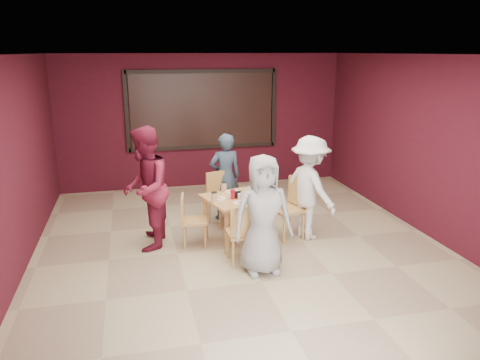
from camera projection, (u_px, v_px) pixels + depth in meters
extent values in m
plane|color=tan|center=(241.00, 247.00, 7.01)|extent=(7.00, 7.00, 0.00)
cube|color=black|center=(203.00, 110.00, 9.81)|extent=(3.00, 0.02, 1.50)
cube|color=tan|center=(237.00, 199.00, 7.06)|extent=(1.10, 1.10, 0.04)
cylinder|color=tan|center=(206.00, 218.00, 7.29)|extent=(0.07, 0.07, 0.67)
cylinder|color=tan|center=(246.00, 210.00, 7.62)|extent=(0.07, 0.07, 0.67)
cylinder|color=tan|center=(227.00, 233.00, 6.68)|extent=(0.07, 0.07, 0.67)
cylinder|color=tan|center=(269.00, 224.00, 7.01)|extent=(0.07, 0.07, 0.67)
cylinder|color=silver|center=(241.00, 203.00, 6.78)|extent=(0.23, 0.23, 0.01)
cone|color=#F0AD54|center=(241.00, 202.00, 6.78)|extent=(0.21, 0.21, 0.02)
cylinder|color=beige|center=(251.00, 200.00, 6.71)|extent=(0.09, 0.09, 0.14)
cylinder|color=black|center=(251.00, 195.00, 6.69)|extent=(0.09, 0.09, 0.01)
cylinder|color=silver|center=(233.00, 192.00, 7.32)|extent=(0.23, 0.23, 0.01)
cone|color=#F0AD54|center=(233.00, 191.00, 7.31)|extent=(0.21, 0.21, 0.02)
cylinder|color=beige|center=(224.00, 187.00, 7.35)|extent=(0.09, 0.09, 0.14)
cylinder|color=black|center=(224.00, 182.00, 7.33)|extent=(0.09, 0.09, 0.01)
cylinder|color=silver|center=(218.00, 199.00, 6.99)|extent=(0.23, 0.23, 0.01)
cone|color=#F0AD54|center=(218.00, 198.00, 6.98)|extent=(0.21, 0.21, 0.02)
cylinder|color=beige|center=(214.00, 197.00, 6.83)|extent=(0.09, 0.09, 0.14)
cylinder|color=black|center=(214.00, 192.00, 6.81)|extent=(0.09, 0.09, 0.01)
cylinder|color=silver|center=(255.00, 196.00, 7.11)|extent=(0.23, 0.23, 0.01)
cone|color=#F0AD54|center=(255.00, 195.00, 7.11)|extent=(0.21, 0.21, 0.02)
cylinder|color=beige|center=(258.00, 189.00, 7.23)|extent=(0.09, 0.09, 0.14)
cylinder|color=black|center=(258.00, 185.00, 7.21)|extent=(0.09, 0.09, 0.01)
cylinder|color=silver|center=(242.00, 195.00, 7.03)|extent=(0.06, 0.06, 0.10)
cylinder|color=silver|center=(239.00, 196.00, 6.97)|extent=(0.05, 0.05, 0.08)
cylinder|color=#AC0C1D|center=(233.00, 194.00, 6.97)|extent=(0.07, 0.07, 0.15)
cube|color=black|center=(239.00, 194.00, 7.03)|extent=(0.12, 0.07, 0.10)
cube|color=#B98148|center=(243.00, 233.00, 6.41)|extent=(0.43, 0.43, 0.04)
cylinder|color=#B98148|center=(252.00, 242.00, 6.67)|extent=(0.04, 0.04, 0.41)
cylinder|color=#B98148|center=(228.00, 245.00, 6.60)|extent=(0.04, 0.04, 0.41)
cylinder|color=#B98148|center=(258.00, 252.00, 6.35)|extent=(0.04, 0.04, 0.41)
cylinder|color=#B98148|center=(233.00, 254.00, 6.28)|extent=(0.04, 0.04, 0.41)
cube|color=#B98148|center=(246.00, 221.00, 6.17)|extent=(0.42, 0.04, 0.40)
cube|color=#B98148|center=(223.00, 199.00, 7.84)|extent=(0.55, 0.55, 0.04)
cylinder|color=#B98148|center=(220.00, 217.00, 7.67)|extent=(0.04, 0.04, 0.42)
cylinder|color=#B98148|center=(238.00, 213.00, 7.86)|extent=(0.04, 0.04, 0.42)
cylinder|color=#B98148|center=(210.00, 211.00, 7.95)|extent=(0.04, 0.04, 0.42)
cylinder|color=#B98148|center=(227.00, 208.00, 8.13)|extent=(0.04, 0.04, 0.42)
cube|color=#B98148|center=(217.00, 183.00, 7.93)|extent=(0.41, 0.19, 0.41)
cube|color=#B98148|center=(195.00, 221.00, 7.00)|extent=(0.44, 0.44, 0.04)
cylinder|color=#B98148|center=(205.00, 237.00, 6.91)|extent=(0.03, 0.03, 0.37)
cylinder|color=#B98148|center=(205.00, 229.00, 7.21)|extent=(0.03, 0.03, 0.37)
cylinder|color=#B98148|center=(184.00, 238.00, 6.89)|extent=(0.03, 0.03, 0.37)
cylinder|color=#B98148|center=(185.00, 230.00, 7.19)|extent=(0.03, 0.03, 0.37)
cube|color=#B98148|center=(183.00, 207.00, 6.93)|extent=(0.09, 0.38, 0.36)
cube|color=#B98148|center=(287.00, 209.00, 7.26)|extent=(0.57, 0.57, 0.04)
cylinder|color=#B98148|center=(270.00, 223.00, 7.39)|extent=(0.04, 0.04, 0.44)
cylinder|color=#B98148|center=(284.00, 230.00, 7.08)|extent=(0.04, 0.04, 0.44)
cylinder|color=#B98148|center=(289.00, 219.00, 7.57)|extent=(0.04, 0.04, 0.44)
cylinder|color=#B98148|center=(303.00, 226.00, 7.27)|extent=(0.04, 0.04, 0.44)
cube|color=#B98148|center=(298.00, 192.00, 7.30)|extent=(0.18, 0.44, 0.43)
imported|color=#9B9B9B|center=(263.00, 215.00, 6.04)|extent=(0.78, 0.51, 1.59)
imported|color=#2F4053|center=(225.00, 177.00, 8.05)|extent=(0.58, 0.41, 1.51)
imported|color=maroon|center=(145.00, 188.00, 6.81)|extent=(0.83, 0.99, 1.82)
imported|color=silver|center=(310.00, 188.00, 7.21)|extent=(0.91, 1.18, 1.61)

